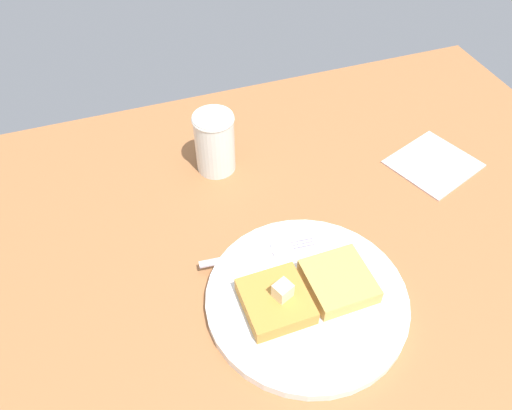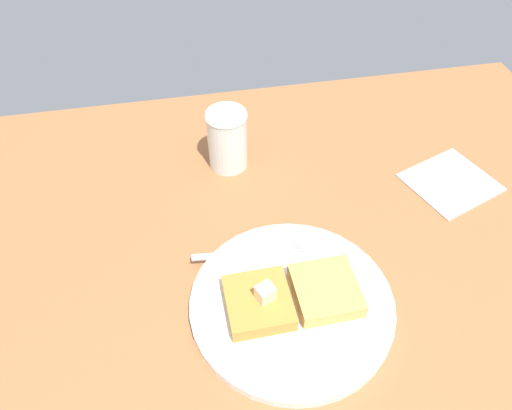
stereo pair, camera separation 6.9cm
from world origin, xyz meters
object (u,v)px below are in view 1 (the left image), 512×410
fork (265,252)px  napkin (433,164)px  syrup_jar (215,145)px  plate (307,298)px

fork → napkin: (32.65, 9.14, -1.47)cm
napkin → syrup_jar: bearing=161.7°
plate → napkin: (30.01, 17.29, -0.68)cm
fork → napkin: 33.94cm
plate → syrup_jar: 28.94cm
plate → fork: size_ratio=1.60×
syrup_jar → napkin: bearing=-18.3°
plate → syrup_jar: bearing=97.5°
fork → syrup_jar: size_ratio=1.59×
plate → syrup_jar: syrup_jar is taller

